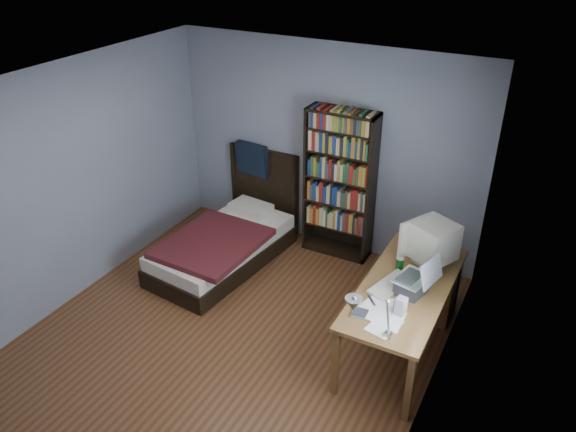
% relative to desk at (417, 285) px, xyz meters
% --- Properties ---
extents(room, '(4.20, 4.24, 2.50)m').
position_rel_desk_xyz_m(room, '(-1.48, -1.11, 0.83)').
color(room, '#5B301A').
rests_on(room, ground).
extents(desk, '(0.75, 1.74, 0.73)m').
position_rel_desk_xyz_m(desk, '(0.00, 0.00, 0.00)').
color(desk, brown).
rests_on(desk, floor).
extents(crt_monitor, '(0.54, 0.49, 0.45)m').
position_rel_desk_xyz_m(crt_monitor, '(0.08, -0.04, 0.57)').
color(crt_monitor, '#C0B79F').
rests_on(crt_monitor, desk).
extents(laptop, '(0.39, 0.38, 0.40)m').
position_rel_desk_xyz_m(laptop, '(0.09, -0.57, 0.42)').
color(laptop, '#2D2D30').
rests_on(laptop, desk).
extents(desk_lamp, '(0.25, 0.54, 0.64)m').
position_rel_desk_xyz_m(desk_lamp, '(-0.04, -1.61, 0.83)').
color(desk_lamp, '#99999E').
rests_on(desk_lamp, desk).
extents(keyboard, '(0.32, 0.51, 0.05)m').
position_rel_desk_xyz_m(keyboard, '(-0.12, -0.57, 0.33)').
color(keyboard, '#B3AB95').
rests_on(keyboard, desk).
extents(speaker, '(0.10, 0.10, 0.17)m').
position_rel_desk_xyz_m(speaker, '(0.08, -0.90, 0.39)').
color(speaker, '#98989B').
rests_on(speaker, desk).
extents(soda_can, '(0.07, 0.07, 0.12)m').
position_rel_desk_xyz_m(soda_can, '(-0.13, -0.27, 0.37)').
color(soda_can, '#073A16').
rests_on(soda_can, desk).
extents(mouse, '(0.07, 0.12, 0.04)m').
position_rel_desk_xyz_m(mouse, '(-0.01, -0.24, 0.33)').
color(mouse, silver).
rests_on(mouse, desk).
extents(phone_silver, '(0.10, 0.11, 0.02)m').
position_rel_desk_xyz_m(phone_silver, '(-0.21, -0.75, 0.32)').
color(phone_silver, silver).
rests_on(phone_silver, desk).
extents(phone_grey, '(0.07, 0.09, 0.02)m').
position_rel_desk_xyz_m(phone_grey, '(-0.28, -0.96, 0.32)').
color(phone_grey, '#98989B').
rests_on(phone_grey, desk).
extents(external_drive, '(0.13, 0.13, 0.03)m').
position_rel_desk_xyz_m(external_drive, '(-0.22, -1.07, 0.32)').
color(external_drive, '#98989B').
rests_on(external_drive, desk).
extents(bookshelf, '(0.81, 0.30, 1.81)m').
position_rel_desk_xyz_m(bookshelf, '(-1.23, 0.83, 0.49)').
color(bookshelf, black).
rests_on(bookshelf, floor).
extents(bed, '(1.11, 2.04, 1.16)m').
position_rel_desk_xyz_m(bed, '(-2.32, 0.04, -0.16)').
color(bed, black).
rests_on(bed, floor).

